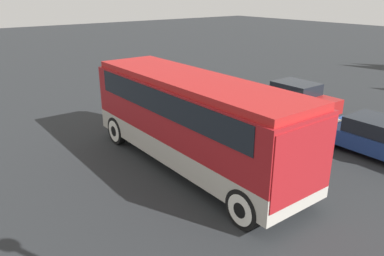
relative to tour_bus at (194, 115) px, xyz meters
name	(u,v)px	position (x,y,z in m)	size (l,w,h in m)	color
ground_plane	(192,166)	(-0.10, 0.00, -1.94)	(120.00, 120.00, 0.00)	#26282B
tour_bus	(194,115)	(0.00, 0.00, 0.00)	(9.22, 2.58, 3.22)	#B7B2A8
parked_car_mid	(297,98)	(-1.92, 8.11, -1.19)	(4.02, 1.90, 1.52)	maroon
parked_car_far	(289,116)	(-0.40, 5.59, -1.25)	(4.09, 1.82, 1.36)	silver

